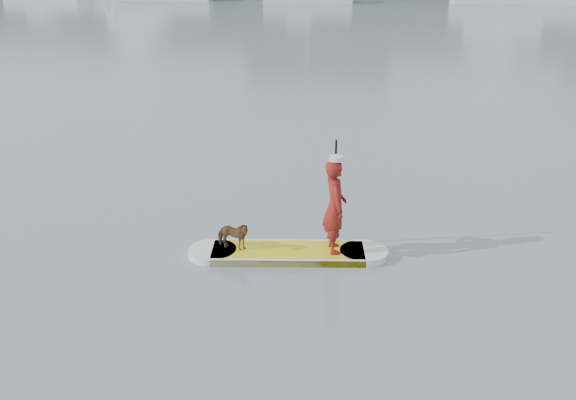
# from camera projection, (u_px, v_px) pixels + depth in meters

# --- Properties ---
(ground) EXTENTS (140.00, 140.00, 0.00)m
(ground) POSITION_uv_depth(u_px,v_px,m) (415.00, 248.00, 10.85)
(ground) COLOR slate
(ground) RESTS_ON ground
(paddleboard) EXTENTS (3.26, 1.25, 0.12)m
(paddleboard) POSITION_uv_depth(u_px,v_px,m) (288.00, 253.00, 10.57)
(paddleboard) COLOR yellow
(paddleboard) RESTS_ON ground
(paddler) EXTENTS (0.53, 0.65, 1.55)m
(paddler) POSITION_uv_depth(u_px,v_px,m) (335.00, 206.00, 10.24)
(paddler) COLOR maroon
(paddler) RESTS_ON paddleboard
(white_cap) EXTENTS (0.22, 0.22, 0.07)m
(white_cap) POSITION_uv_depth(u_px,v_px,m) (336.00, 158.00, 9.94)
(white_cap) COLOR silver
(white_cap) RESTS_ON paddler
(dog) EXTENTS (0.61, 0.32, 0.49)m
(dog) POSITION_uv_depth(u_px,v_px,m) (233.00, 236.00, 10.47)
(dog) COLOR #56301D
(dog) RESTS_ON paddleboard
(paddle) EXTENTS (0.10, 0.30, 2.00)m
(paddle) POSITION_uv_depth(u_px,v_px,m) (334.00, 204.00, 10.58)
(paddle) COLOR black
(paddle) RESTS_ON ground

